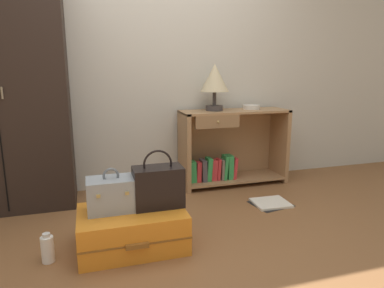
# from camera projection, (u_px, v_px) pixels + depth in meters

# --- Properties ---
(ground_plane) EXTENTS (9.00, 9.00, 0.00)m
(ground_plane) POSITION_uv_depth(u_px,v_px,m) (190.00, 255.00, 2.20)
(ground_plane) COLOR brown
(back_wall) EXTENTS (6.40, 0.10, 2.60)m
(back_wall) POSITION_uv_depth(u_px,v_px,m) (145.00, 55.00, 3.32)
(back_wall) COLOR beige
(back_wall) RESTS_ON ground_plane
(wardrobe) EXTENTS (1.02, 0.47, 1.98)m
(wardrobe) POSITION_uv_depth(u_px,v_px,m) (2.00, 91.00, 2.76)
(wardrobe) COLOR black
(wardrobe) RESTS_ON ground_plane
(bookshelf) EXTENTS (1.09, 0.38, 0.76)m
(bookshelf) POSITION_uv_depth(u_px,v_px,m) (229.00, 149.00, 3.52)
(bookshelf) COLOR #A37A51
(bookshelf) RESTS_ON ground_plane
(table_lamp) EXTENTS (0.28, 0.28, 0.45)m
(table_lamp) POSITION_uv_depth(u_px,v_px,m) (215.00, 80.00, 3.33)
(table_lamp) COLOR #3D3838
(table_lamp) RESTS_ON bookshelf
(bowl) EXTENTS (0.18, 0.18, 0.04)m
(bowl) POSITION_uv_depth(u_px,v_px,m) (251.00, 107.00, 3.52)
(bowl) COLOR silver
(bowl) RESTS_ON bookshelf
(suitcase_large) EXTENTS (0.70, 0.49, 0.26)m
(suitcase_large) POSITION_uv_depth(u_px,v_px,m) (132.00, 228.00, 2.28)
(suitcase_large) COLOR orange
(suitcase_large) RESTS_ON ground_plane
(train_case) EXTENTS (0.32, 0.22, 0.29)m
(train_case) POSITION_uv_depth(u_px,v_px,m) (112.00, 194.00, 2.23)
(train_case) COLOR #8E99A3
(train_case) RESTS_ON suitcase_large
(handbag) EXTENTS (0.33, 0.19, 0.39)m
(handbag) POSITION_uv_depth(u_px,v_px,m) (158.00, 186.00, 2.29)
(handbag) COLOR black
(handbag) RESTS_ON suitcase_large
(bottle) EXTENTS (0.08, 0.08, 0.19)m
(bottle) POSITION_uv_depth(u_px,v_px,m) (48.00, 249.00, 2.11)
(bottle) COLOR white
(bottle) RESTS_ON ground_plane
(open_book_on_floor) EXTENTS (0.37, 0.34, 0.02)m
(open_book_on_floor) POSITION_uv_depth(u_px,v_px,m) (271.00, 203.00, 3.03)
(open_book_on_floor) COLOR white
(open_book_on_floor) RESTS_ON ground_plane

